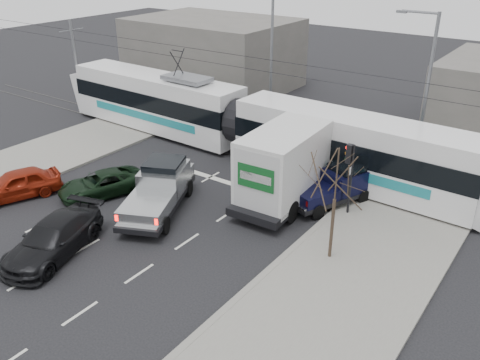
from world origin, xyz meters
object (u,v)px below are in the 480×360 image
Objects in this scene: bare_tree at (336,180)px; tram at (241,122)px; green_car at (102,184)px; red_car at (17,184)px; navy_pickup at (336,186)px; box_truck at (290,164)px; street_lamp_near at (424,84)px; street_lamp_far at (269,53)px; traffic_signal at (350,164)px; dark_car at (53,238)px; silver_pickup at (160,188)px.

bare_tree is 12.52m from tram.
green_car is (-2.73, -9.00, -1.45)m from tram.
red_car is at bearing -116.04° from tram.
tram is 13.38m from red_car.
bare_tree is at bearing -43.96° from navy_pickup.
tram is at bearing 144.26° from box_truck.
tram reaches higher than navy_pickup.
street_lamp_near is 1.00× the size of street_lamp_far.
street_lamp_far reaches higher than bare_tree.
box_truck is at bearing 56.54° from red_car.
box_truck reaches higher than traffic_signal.
red_car is (-15.78, -15.85, -4.35)m from street_lamp_near.
street_lamp_near reaches higher than tram.
navy_pickup is 16.71m from red_car.
navy_pickup is at bearing -104.94° from street_lamp_near.
dark_car is (6.13, -2.21, 0.01)m from red_car.
green_car is 1.02× the size of red_car.
street_lamp_near is at bearing 66.92° from red_car.
street_lamp_near is 1.77× the size of navy_pickup.
silver_pickup is at bearing 48.80° from red_car.
red_car is (-6.98, -3.56, -0.36)m from silver_pickup.
box_truck is 1.79× the size of green_car.
bare_tree is 17.97m from street_lamp_far.
street_lamp_near is 10.88m from tram.
bare_tree is 0.17× the size of tram.
traffic_signal is at bearing -17.14° from navy_pickup.
traffic_signal is 0.79× the size of green_car.
box_truck is at bearing 138.35° from bare_tree.
bare_tree is 6.02m from box_truck.
bare_tree is at bearing -88.58° from street_lamp_near.
red_car is at bearing 144.29° from dark_car.
silver_pickup is (-8.80, -12.30, -3.99)m from street_lamp_near.
silver_pickup is (-7.96, -4.79, -1.62)m from traffic_signal.
box_truck is at bearing 53.39° from green_car.
red_car is at bearing -150.79° from traffic_signal.
street_lamp_far is 1.77× the size of navy_pickup.
traffic_signal reaches higher than silver_pickup.
traffic_signal is at bearing -96.41° from street_lamp_near.
traffic_signal is at bearing 105.76° from bare_tree.
traffic_signal is 13.89m from dark_car.
box_truck is (7.50, -9.69, -3.13)m from street_lamp_far.
tram is 8.34m from silver_pickup.
navy_pickup is at bearing 54.95° from red_car.
tram is 8.35m from navy_pickup.
traffic_signal is at bearing 6.45° from silver_pickup.
bare_tree is at bearing -74.24° from traffic_signal.
street_lamp_far reaches higher than tram.
street_lamp_near is 0.31× the size of tram.
tram reaches higher than box_truck.
red_car is (-11.78, -8.17, -1.22)m from box_truck.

